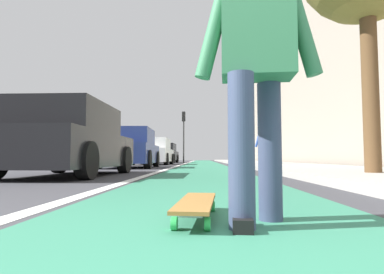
# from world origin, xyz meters

# --- Properties ---
(ground_plane) EXTENTS (80.00, 80.00, 0.00)m
(ground_plane) POSITION_xyz_m (10.00, 0.00, 0.00)
(ground_plane) COLOR #38383D
(bike_lane_paint) EXTENTS (56.00, 2.14, 0.00)m
(bike_lane_paint) POSITION_xyz_m (24.00, 0.00, 0.00)
(bike_lane_paint) COLOR #2D7256
(bike_lane_paint) RESTS_ON ground
(lane_stripe_white) EXTENTS (52.00, 0.16, 0.01)m
(lane_stripe_white) POSITION_xyz_m (20.00, 1.22, 0.00)
(lane_stripe_white) COLOR silver
(lane_stripe_white) RESTS_ON ground
(sidewalk_curb) EXTENTS (52.00, 3.20, 0.13)m
(sidewalk_curb) POSITION_xyz_m (18.00, -3.17, 0.07)
(sidewalk_curb) COLOR #9E9B93
(sidewalk_curb) RESTS_ON ground
(building_facade) EXTENTS (40.00, 1.20, 8.47)m
(building_facade) POSITION_xyz_m (22.00, -5.59, 4.23)
(building_facade) COLOR gray
(building_facade) RESTS_ON ground
(skateboard) EXTENTS (0.85, 0.26, 0.11)m
(skateboard) POSITION_xyz_m (1.02, 0.07, 0.09)
(skateboard) COLOR green
(skateboard) RESTS_ON ground
(skater_person) EXTENTS (0.45, 0.72, 1.64)m
(skater_person) POSITION_xyz_m (0.87, -0.27, 0.94)
(skater_person) COLOR #384260
(skater_person) RESTS_ON ground
(parked_car_near) EXTENTS (4.04, 1.91, 1.49)m
(parked_car_near) POSITION_xyz_m (5.68, 2.81, 0.71)
(parked_car_near) COLOR black
(parked_car_near) RESTS_ON ground
(parked_car_mid) EXTENTS (4.07, 2.02, 1.48)m
(parked_car_mid) POSITION_xyz_m (11.32, 2.82, 0.71)
(parked_car_mid) COLOR navy
(parked_car_mid) RESTS_ON ground
(parked_car_far) EXTENTS (4.54, 2.01, 1.48)m
(parked_car_far) POSITION_xyz_m (17.22, 2.83, 0.71)
(parked_car_far) COLOR silver
(parked_car_far) RESTS_ON ground
(parked_car_end) EXTENTS (4.12, 2.03, 1.49)m
(parked_car_end) POSITION_xyz_m (23.93, 3.02, 0.72)
(parked_car_end) COLOR black
(parked_car_end) RESTS_ON ground
(traffic_light) EXTENTS (0.33, 0.28, 4.22)m
(traffic_light) POSITION_xyz_m (25.70, 1.62, 2.92)
(traffic_light) COLOR #2D2D2D
(traffic_light) RESTS_ON ground
(pedestrian_distant) EXTENTS (0.47, 0.73, 1.66)m
(pedestrian_distant) POSITION_xyz_m (13.01, -2.58, 0.95)
(pedestrian_distant) COLOR black
(pedestrian_distant) RESTS_ON ground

